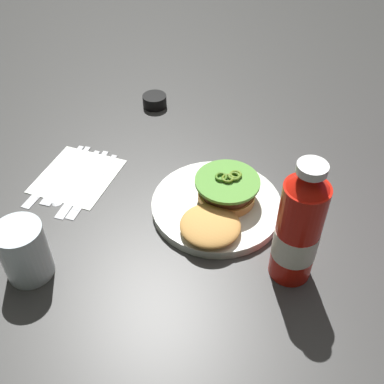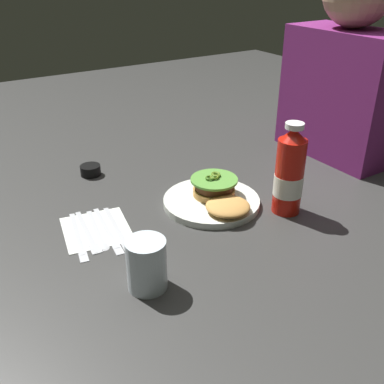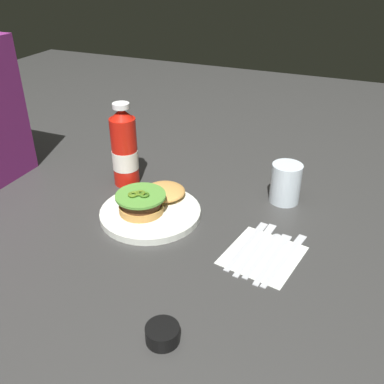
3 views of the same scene
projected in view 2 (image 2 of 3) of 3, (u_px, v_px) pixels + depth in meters
name	position (u px, v px, depth m)	size (l,w,h in m)	color
ground_plane	(177.00, 199.00, 1.14)	(3.00, 3.00, 0.00)	#343432
dinner_plate	(211.00, 201.00, 1.11)	(0.24, 0.24, 0.02)	silver
burger_sandwich	(219.00, 194.00, 1.09)	(0.20, 0.13, 0.05)	#CC9047
ketchup_bottle	(289.00, 174.00, 1.05)	(0.07, 0.07, 0.22)	red
water_glass	(147.00, 264.00, 0.82)	(0.08, 0.08, 0.10)	silver
condiment_cup	(91.00, 170.00, 1.26)	(0.06, 0.06, 0.03)	black
napkin	(96.00, 229.00, 1.02)	(0.16, 0.14, 0.00)	white
steak_knife	(79.00, 238.00, 0.98)	(0.20, 0.06, 0.00)	silver
fork_utensil	(89.00, 234.00, 0.99)	(0.19, 0.04, 0.00)	silver
spoon_utensil	(99.00, 234.00, 0.99)	(0.18, 0.05, 0.00)	silver
table_knife	(109.00, 231.00, 1.00)	(0.21, 0.04, 0.00)	silver
butter_knife	(118.00, 229.00, 1.01)	(0.20, 0.04, 0.00)	silver
diner_person	(346.00, 73.00, 1.29)	(0.35, 0.19, 0.56)	#762369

